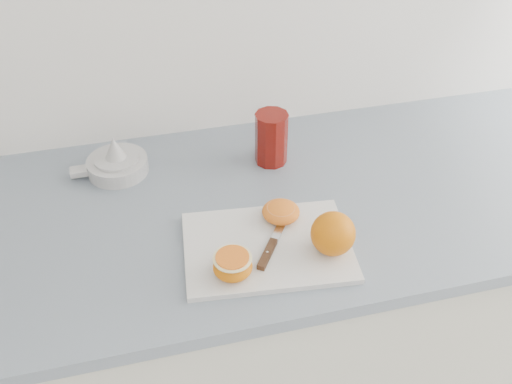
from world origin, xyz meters
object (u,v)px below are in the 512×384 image
at_px(cutting_board, 267,247).
at_px(red_tumbler, 271,140).
at_px(half_orange, 233,265).
at_px(counter, 233,336).
at_px(citrus_juicer, 116,163).

distance_m(cutting_board, red_tumbler, 0.29).
bearing_deg(half_orange, counter, 81.18).
bearing_deg(citrus_juicer, red_tumbler, -6.84).
height_order(half_orange, citrus_juicer, citrus_juicer).
height_order(counter, red_tumbler, red_tumbler).
xyz_separation_m(cutting_board, citrus_juicer, (-0.26, 0.32, 0.02)).
height_order(citrus_juicer, red_tumbler, red_tumbler).
relative_size(counter, red_tumbler, 18.47).
xyz_separation_m(half_orange, red_tumbler, (0.16, 0.34, 0.02)).
bearing_deg(cutting_board, counter, 107.92).
bearing_deg(half_orange, cutting_board, 36.11).
bearing_deg(half_orange, red_tumbler, 64.28).
xyz_separation_m(counter, citrus_juicer, (-0.21, 0.17, 0.47)).
bearing_deg(counter, red_tumbler, 45.09).
relative_size(citrus_juicer, red_tumbler, 1.38).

